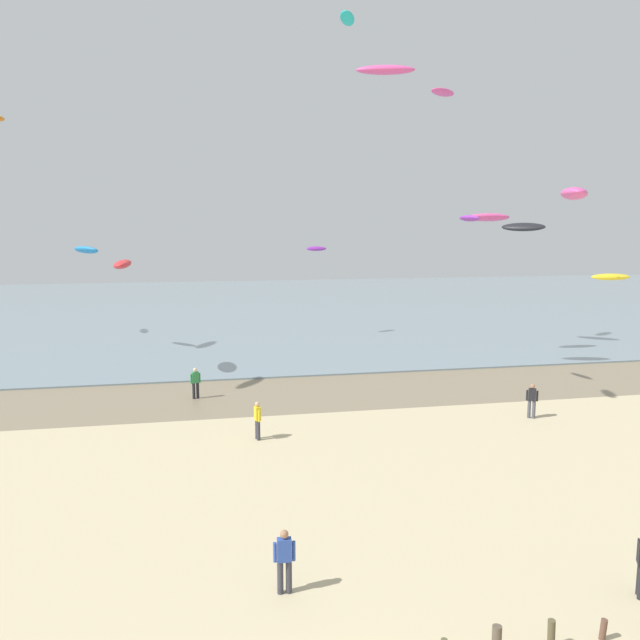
{
  "coord_description": "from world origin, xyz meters",
  "views": [
    {
      "loc": [
        -2.67,
        -8.9,
        9.3
      ],
      "look_at": [
        1.64,
        13.07,
        5.98
      ],
      "focal_mm": 35.53,
      "sensor_mm": 36.0,
      "label": 1
    }
  ],
  "objects_px": {
    "person_right_flank": "(196,382)",
    "kite_aloft_5": "(385,70)",
    "person_left_flank": "(258,419)",
    "person_mid_beach": "(284,559)",
    "kite_aloft_3": "(122,264)",
    "person_nearest_camera": "(532,400)",
    "kite_aloft_6": "(469,218)",
    "kite_aloft_4": "(523,227)",
    "kite_aloft_1": "(488,217)",
    "kite_aloft_13": "(347,18)",
    "kite_aloft_8": "(316,249)",
    "kite_aloft_10": "(574,194)",
    "kite_aloft_7": "(86,250)",
    "kite_aloft_12": "(611,277)",
    "kite_aloft_11": "(443,92)"
  },
  "relations": [
    {
      "from": "person_nearest_camera",
      "to": "kite_aloft_8",
      "type": "bearing_deg",
      "value": 103.97
    },
    {
      "from": "kite_aloft_7",
      "to": "kite_aloft_13",
      "type": "xyz_separation_m",
      "value": [
        14.32,
        -21.41,
        10.3
      ]
    },
    {
      "from": "person_right_flank",
      "to": "kite_aloft_6",
      "type": "relative_size",
      "value": 0.91
    },
    {
      "from": "kite_aloft_3",
      "to": "kite_aloft_7",
      "type": "xyz_separation_m",
      "value": [
        -3.45,
        8.74,
        0.58
      ]
    },
    {
      "from": "kite_aloft_1",
      "to": "kite_aloft_8",
      "type": "relative_size",
      "value": 1.61
    },
    {
      "from": "person_mid_beach",
      "to": "kite_aloft_4",
      "type": "xyz_separation_m",
      "value": [
        22.39,
        29.57,
        8.33
      ]
    },
    {
      "from": "person_mid_beach",
      "to": "kite_aloft_10",
      "type": "bearing_deg",
      "value": 37.2
    },
    {
      "from": "person_nearest_camera",
      "to": "kite_aloft_6",
      "type": "relative_size",
      "value": 0.91
    },
    {
      "from": "person_mid_beach",
      "to": "kite_aloft_6",
      "type": "xyz_separation_m",
      "value": [
        12.82,
        18.03,
        8.81
      ]
    },
    {
      "from": "kite_aloft_12",
      "to": "kite_aloft_6",
      "type": "bearing_deg",
      "value": 149.65
    },
    {
      "from": "kite_aloft_6",
      "to": "kite_aloft_1",
      "type": "bearing_deg",
      "value": -39.2
    },
    {
      "from": "person_nearest_camera",
      "to": "kite_aloft_8",
      "type": "height_order",
      "value": "kite_aloft_8"
    },
    {
      "from": "kite_aloft_10",
      "to": "kite_aloft_11",
      "type": "height_order",
      "value": "kite_aloft_11"
    },
    {
      "from": "kite_aloft_4",
      "to": "kite_aloft_6",
      "type": "distance_m",
      "value": 15.0
    },
    {
      "from": "kite_aloft_8",
      "to": "kite_aloft_6",
      "type": "bearing_deg",
      "value": -101.54
    },
    {
      "from": "kite_aloft_4",
      "to": "kite_aloft_6",
      "type": "relative_size",
      "value": 1.73
    },
    {
      "from": "person_mid_beach",
      "to": "kite_aloft_3",
      "type": "bearing_deg",
      "value": 104.28
    },
    {
      "from": "person_right_flank",
      "to": "kite_aloft_13",
      "type": "relative_size",
      "value": 0.94
    },
    {
      "from": "person_mid_beach",
      "to": "person_right_flank",
      "type": "bearing_deg",
      "value": 96.52
    },
    {
      "from": "kite_aloft_4",
      "to": "kite_aloft_10",
      "type": "xyz_separation_m",
      "value": [
        -7.74,
        -18.45,
        1.5
      ]
    },
    {
      "from": "kite_aloft_1",
      "to": "kite_aloft_11",
      "type": "distance_m",
      "value": 9.67
    },
    {
      "from": "kite_aloft_1",
      "to": "kite_aloft_4",
      "type": "bearing_deg",
      "value": -147.31
    },
    {
      "from": "kite_aloft_5",
      "to": "kite_aloft_10",
      "type": "relative_size",
      "value": 0.99
    },
    {
      "from": "kite_aloft_5",
      "to": "kite_aloft_11",
      "type": "bearing_deg",
      "value": 64.86
    },
    {
      "from": "kite_aloft_4",
      "to": "person_right_flank",
      "type": "bearing_deg",
      "value": -117.36
    },
    {
      "from": "kite_aloft_4",
      "to": "kite_aloft_12",
      "type": "height_order",
      "value": "kite_aloft_4"
    },
    {
      "from": "kite_aloft_6",
      "to": "person_mid_beach",
      "type": "bearing_deg",
      "value": 136.85
    },
    {
      "from": "kite_aloft_1",
      "to": "kite_aloft_10",
      "type": "xyz_separation_m",
      "value": [
        -3.4,
        -15.45,
        0.83
      ]
    },
    {
      "from": "kite_aloft_5",
      "to": "kite_aloft_7",
      "type": "xyz_separation_m",
      "value": [
        -18.53,
        13.04,
        -10.35
      ]
    },
    {
      "from": "person_left_flank",
      "to": "person_right_flank",
      "type": "distance_m",
      "value": 7.8
    },
    {
      "from": "person_nearest_camera",
      "to": "person_left_flank",
      "type": "bearing_deg",
      "value": -177.63
    },
    {
      "from": "kite_aloft_3",
      "to": "kite_aloft_12",
      "type": "bearing_deg",
      "value": 64.73
    },
    {
      "from": "kite_aloft_1",
      "to": "kite_aloft_13",
      "type": "height_order",
      "value": "kite_aloft_13"
    },
    {
      "from": "kite_aloft_4",
      "to": "kite_aloft_5",
      "type": "relative_size",
      "value": 0.98
    },
    {
      "from": "person_right_flank",
      "to": "kite_aloft_13",
      "type": "bearing_deg",
      "value": -45.88
    },
    {
      "from": "kite_aloft_1",
      "to": "kite_aloft_5",
      "type": "relative_size",
      "value": 0.98
    },
    {
      "from": "person_nearest_camera",
      "to": "kite_aloft_11",
      "type": "height_order",
      "value": "kite_aloft_11"
    },
    {
      "from": "person_mid_beach",
      "to": "kite_aloft_4",
      "type": "distance_m",
      "value": 38.01
    },
    {
      "from": "person_mid_beach",
      "to": "kite_aloft_1",
      "type": "xyz_separation_m",
      "value": [
        18.05,
        26.57,
        9.0
      ]
    },
    {
      "from": "person_left_flank",
      "to": "kite_aloft_6",
      "type": "xyz_separation_m",
      "value": [
        12.36,
        6.1,
        8.81
      ]
    },
    {
      "from": "person_right_flank",
      "to": "kite_aloft_5",
      "type": "xyz_separation_m",
      "value": [
        10.91,
        1.45,
        17.04
      ]
    },
    {
      "from": "kite_aloft_10",
      "to": "kite_aloft_7",
      "type": "bearing_deg",
      "value": 72.64
    },
    {
      "from": "kite_aloft_3",
      "to": "kite_aloft_6",
      "type": "height_order",
      "value": "kite_aloft_6"
    },
    {
      "from": "kite_aloft_13",
      "to": "person_left_flank",
      "type": "bearing_deg",
      "value": 114.6
    },
    {
      "from": "kite_aloft_8",
      "to": "person_left_flank",
      "type": "bearing_deg",
      "value": -132.8
    },
    {
      "from": "kite_aloft_4",
      "to": "kite_aloft_6",
      "type": "bearing_deg",
      "value": -89.76
    },
    {
      "from": "kite_aloft_7",
      "to": "kite_aloft_12",
      "type": "relative_size",
      "value": 1.38
    },
    {
      "from": "kite_aloft_1",
      "to": "kite_aloft_4",
      "type": "relative_size",
      "value": 1.0
    },
    {
      "from": "kite_aloft_5",
      "to": "kite_aloft_8",
      "type": "distance_m",
      "value": 19.3
    },
    {
      "from": "person_mid_beach",
      "to": "kite_aloft_3",
      "type": "relative_size",
      "value": 0.52
    }
  ]
}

